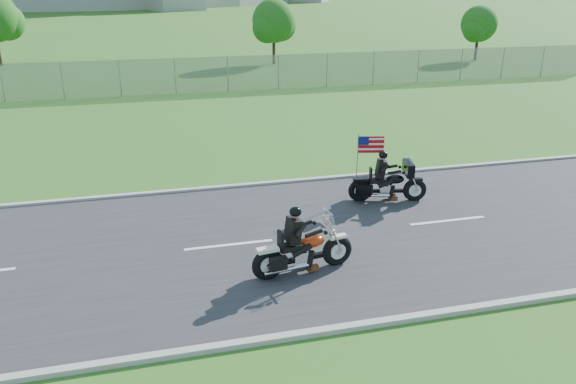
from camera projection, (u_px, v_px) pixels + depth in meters
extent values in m
plane|color=#26571B|center=(306.00, 238.00, 14.37)|extent=(420.00, 420.00, 0.00)
cube|color=#28282B|center=(306.00, 237.00, 14.36)|extent=(120.00, 8.00, 0.04)
cube|color=#9E9B93|center=(272.00, 183.00, 18.01)|extent=(120.00, 0.18, 0.12)
cube|color=#9E9B93|center=(365.00, 325.00, 10.69)|extent=(120.00, 0.18, 0.12)
cube|color=gray|center=(120.00, 78.00, 30.95)|extent=(60.00, 0.03, 2.00)
cylinder|color=#382316|center=(274.00, 47.00, 42.43)|extent=(0.22, 0.22, 2.52)
sphere|color=#1F4D14|center=(274.00, 21.00, 41.75)|extent=(3.20, 3.20, 3.20)
sphere|color=#1F4D14|center=(280.00, 25.00, 42.46)|extent=(2.40, 2.40, 2.40)
sphere|color=#1F4D14|center=(267.00, 28.00, 41.42)|extent=(2.24, 2.24, 2.24)
sphere|color=#1F4D14|center=(6.00, 22.00, 41.45)|extent=(2.70, 2.70, 2.70)
cylinder|color=#382316|center=(477.00, 46.00, 44.33)|extent=(0.22, 0.22, 2.24)
sphere|color=#1F4D14|center=(479.00, 24.00, 43.73)|extent=(2.80, 2.80, 2.80)
sphere|color=#1F4D14|center=(482.00, 27.00, 44.35)|extent=(2.10, 2.10, 2.10)
sphere|color=#1F4D14|center=(475.00, 30.00, 43.44)|extent=(1.96, 1.96, 1.96)
torus|color=black|center=(337.00, 251.00, 12.87)|extent=(0.76, 0.29, 0.74)
torus|color=black|center=(268.00, 264.00, 12.25)|extent=(0.76, 0.29, 0.74)
ellipsoid|color=red|center=(312.00, 241.00, 12.51)|extent=(0.60, 0.40, 0.28)
cube|color=black|center=(291.00, 247.00, 12.33)|extent=(0.59, 0.38, 0.12)
cube|color=black|center=(293.00, 230.00, 12.21)|extent=(0.30, 0.43, 0.55)
sphere|color=black|center=(295.00, 212.00, 12.07)|extent=(0.31, 0.31, 0.27)
cube|color=silver|center=(329.00, 219.00, 12.48)|extent=(0.11, 0.46, 0.40)
torus|color=black|center=(415.00, 190.00, 16.57)|extent=(0.73, 0.32, 0.71)
torus|color=black|center=(360.00, 190.00, 16.53)|extent=(0.73, 0.32, 0.71)
ellipsoid|color=black|center=(395.00, 179.00, 16.43)|extent=(0.59, 0.41, 0.27)
cube|color=black|center=(378.00, 181.00, 16.43)|extent=(0.57, 0.39, 0.11)
cube|color=black|center=(381.00, 169.00, 16.30)|extent=(0.31, 0.42, 0.52)
sphere|color=black|center=(383.00, 155.00, 16.15)|extent=(0.31, 0.31, 0.26)
cube|color=black|center=(408.00, 168.00, 16.32)|extent=(0.37, 0.79, 0.38)
cube|color=#B70C11|center=(371.00, 145.00, 16.23)|extent=(0.75, 0.18, 0.50)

